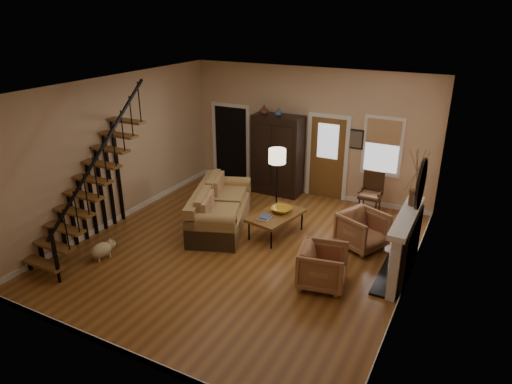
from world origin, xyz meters
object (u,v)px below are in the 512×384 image
at_px(coffee_table, 276,224).
at_px(floor_lamp, 277,185).
at_px(armchair_right, 363,230).
at_px(side_chair, 370,194).
at_px(sofa, 221,208).
at_px(armchair_left, 323,266).
at_px(armoire, 278,155).

relative_size(coffee_table, floor_lamp, 0.75).
distance_m(armchair_right, side_chair, 1.76).
relative_size(sofa, armchair_right, 2.87).
bearing_deg(sofa, armchair_left, -43.20).
bearing_deg(armchair_right, side_chair, 34.61).
bearing_deg(armchair_left, floor_lamp, 30.96).
height_order(coffee_table, armchair_right, armchair_right).
bearing_deg(floor_lamp, armoire, 114.52).
bearing_deg(sofa, armchair_right, -11.39).
height_order(armoire, armchair_left, armoire).
relative_size(coffee_table, side_chair, 1.26).
height_order(sofa, floor_lamp, floor_lamp).
xyz_separation_m(sofa, floor_lamp, (0.94, 0.94, 0.40)).
bearing_deg(coffee_table, sofa, -171.21).
bearing_deg(coffee_table, side_chair, 53.32).
bearing_deg(floor_lamp, armchair_left, -48.06).
relative_size(armchair_left, armchair_right, 0.98).
distance_m(armchair_left, side_chair, 3.43).
bearing_deg(side_chair, armchair_left, -89.26).
relative_size(coffee_table, armchair_left, 1.54).
height_order(coffee_table, side_chair, side_chair).
distance_m(armoire, side_chair, 2.61).
relative_size(armoire, armchair_right, 2.46).
bearing_deg(floor_lamp, coffee_table, -65.06).
bearing_deg(side_chair, coffee_table, -126.68).
bearing_deg(armchair_left, armoire, 24.60).
bearing_deg(armchair_left, sofa, 56.47).
xyz_separation_m(armchair_right, side_chair, (-0.30, 1.74, 0.12)).
height_order(armoire, coffee_table, armoire).
relative_size(sofa, side_chair, 2.40).
xyz_separation_m(armoire, armchair_right, (2.85, -1.94, -0.66)).
bearing_deg(armchair_left, armchair_right, -19.44).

